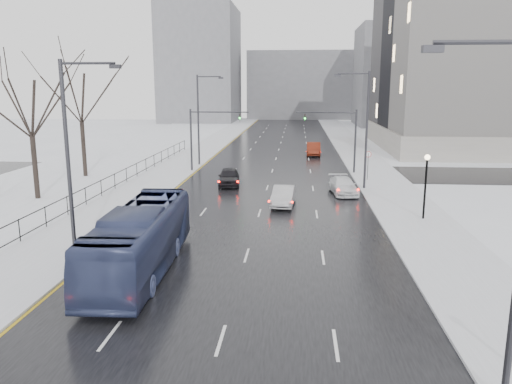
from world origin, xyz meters
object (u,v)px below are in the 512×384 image
(tree_park_e, at_px, (86,177))
(sedan_right_far, at_px, (343,186))
(bus, at_px, (141,239))
(sedan_right_distant, at_px, (314,149))
(sedan_center_near, at_px, (229,177))
(streetlight_l_far, at_px, (200,115))
(streetlight_l_near, at_px, (72,153))
(tree_park_d, at_px, (38,199))
(sedan_right_near, at_px, (284,196))
(mast_signal_left, at_px, (201,132))
(mast_signal_right, at_px, (345,134))
(lamppost_r_mid, at_px, (426,177))
(streetlight_r_mid, at_px, (364,124))
(no_uturn_sign, at_px, (368,157))

(tree_park_e, relative_size, sedan_right_far, 2.87)
(bus, xyz_separation_m, sedan_right_distant, (9.48, 42.25, -0.76))
(sedan_center_near, bearing_deg, bus, -99.95)
(streetlight_l_far, bearing_deg, streetlight_l_near, -90.00)
(tree_park_d, height_order, sedan_right_near, tree_park_d)
(sedan_center_near, distance_m, sedan_right_distant, 22.36)
(streetlight_l_near, distance_m, mast_signal_left, 28.05)
(streetlight_l_far, relative_size, mast_signal_right, 1.54)
(lamppost_r_mid, bearing_deg, sedan_center_near, 143.34)
(streetlight_r_mid, xyz_separation_m, mast_signal_left, (-15.49, 8.00, -1.51))
(bus, height_order, sedan_center_near, bus)
(streetlight_r_mid, xyz_separation_m, sedan_right_near, (-6.55, -6.54, -4.85))
(no_uturn_sign, bearing_deg, mast_signal_left, 166.40)
(streetlight_r_mid, distance_m, sedan_right_distant, 22.39)
(sedan_right_far, distance_m, sedan_right_distant, 23.70)
(no_uturn_sign, relative_size, sedan_right_near, 0.61)
(mast_signal_right, bearing_deg, sedan_center_near, -146.35)
(streetlight_l_far, xyz_separation_m, sedan_center_near, (4.67, -11.21, -4.80))
(streetlight_l_near, relative_size, sedan_right_far, 2.13)
(no_uturn_sign, height_order, sedan_right_near, no_uturn_sign)
(streetlight_l_near, xyz_separation_m, no_uturn_sign, (17.37, 24.00, -3.32))
(no_uturn_sign, xyz_separation_m, bus, (-14.00, -24.65, -0.68))
(tree_park_e, bearing_deg, mast_signal_right, 8.90)
(tree_park_e, height_order, streetlight_r_mid, streetlight_r_mid)
(streetlight_r_mid, xyz_separation_m, no_uturn_sign, (1.03, 4.00, -3.32))
(streetlight_l_far, bearing_deg, bus, -84.11)
(mast_signal_left, xyz_separation_m, sedan_center_near, (3.83, -7.21, -3.28))
(lamppost_r_mid, height_order, sedan_center_near, lamppost_r_mid)
(streetlight_r_mid, distance_m, sedan_center_near, 12.64)
(streetlight_r_mid, height_order, lamppost_r_mid, streetlight_r_mid)
(tree_park_e, height_order, sedan_right_distant, tree_park_e)
(mast_signal_left, distance_m, bus, 28.87)
(lamppost_r_mid, xyz_separation_m, sedan_right_near, (-9.38, 3.46, -2.17))
(streetlight_l_near, relative_size, mast_signal_left, 1.54)
(tree_park_e, bearing_deg, mast_signal_left, 20.19)
(mast_signal_left, bearing_deg, sedan_right_far, -36.15)
(lamppost_r_mid, height_order, bus, lamppost_r_mid)
(tree_park_e, relative_size, mast_signal_right, 2.08)
(tree_park_e, relative_size, sedan_right_near, 3.04)
(streetlight_l_far, height_order, mast_signal_right, streetlight_l_far)
(streetlight_r_mid, height_order, sedan_right_far, streetlight_r_mid)
(lamppost_r_mid, distance_m, no_uturn_sign, 14.13)
(streetlight_l_far, relative_size, lamppost_r_mid, 2.34)
(streetlight_l_near, distance_m, sedan_right_distant, 43.80)
(lamppost_r_mid, relative_size, no_uturn_sign, 1.59)
(streetlight_l_near, bearing_deg, tree_park_e, 112.69)
(streetlight_r_mid, bearing_deg, bus, -122.12)
(sedan_center_near, bearing_deg, tree_park_d, -161.07)
(tree_park_d, xyz_separation_m, sedan_right_distant, (22.48, 27.60, 0.86))
(streetlight_r_mid, height_order, sedan_center_near, streetlight_r_mid)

